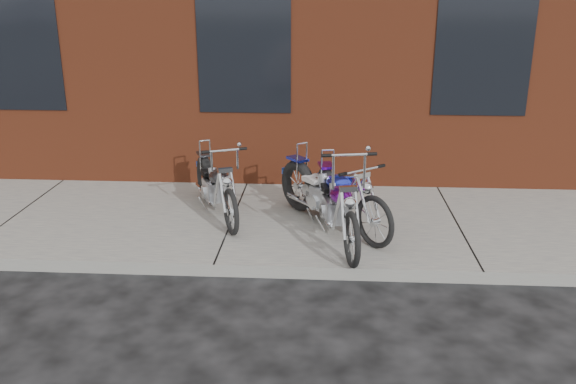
{
  "coord_description": "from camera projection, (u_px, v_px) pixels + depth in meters",
  "views": [
    {
      "loc": [
        1.22,
        -6.18,
        3.12
      ],
      "look_at": [
        0.79,
        0.8,
        0.76
      ],
      "focal_mm": 38.0,
      "sensor_mm": 36.0,
      "label": 1
    }
  ],
  "objects": [
    {
      "name": "sidewalk",
      "position": [
        233.0,
        222.0,
        8.31
      ],
      "size": [
        22.0,
        3.0,
        0.15
      ],
      "primitive_type": "cube",
      "color": "slate",
      "rests_on": "ground"
    },
    {
      "name": "chopper_purple",
      "position": [
        337.0,
        207.0,
        7.49
      ],
      "size": [
        0.65,
        2.19,
        1.24
      ],
      "rotation": [
        0.0,
        0.0,
        -1.38
      ],
      "color": "black",
      "rests_on": "sidewalk"
    },
    {
      "name": "chopper_blue",
      "position": [
        331.0,
        196.0,
        7.87
      ],
      "size": [
        1.47,
        1.84,
        0.98
      ],
      "rotation": [
        0.0,
        0.0,
        -0.91
      ],
      "color": "black",
      "rests_on": "sidewalk"
    },
    {
      "name": "chopper_third",
      "position": [
        216.0,
        188.0,
        8.3
      ],
      "size": [
        0.92,
        1.94,
        1.05
      ],
      "rotation": [
        0.0,
        0.0,
        -1.16
      ],
      "color": "black",
      "rests_on": "sidewalk"
    },
    {
      "name": "ground",
      "position": [
        214.0,
        277.0,
        6.91
      ],
      "size": [
        120.0,
        120.0,
        0.0
      ],
      "primitive_type": "plane",
      "color": "black",
      "rests_on": "ground"
    }
  ]
}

